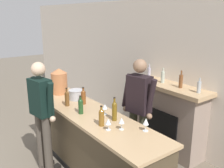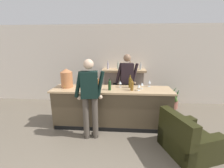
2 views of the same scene
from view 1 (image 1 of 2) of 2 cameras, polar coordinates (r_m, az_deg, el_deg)
name	(u,v)px [view 1 (image 1 of 2)]	position (r m, az deg, el deg)	size (l,w,h in m)	color
wall_back_panel	(160,71)	(4.99, 10.91, 2.83)	(12.00, 0.07, 2.75)	silver
bar_counter	(90,142)	(4.07, -4.99, -13.05)	(2.98, 0.71, 1.01)	#4B3D2B
fireplace_stone	(169,118)	(4.70, 12.99, -7.53)	(1.47, 0.52, 1.56)	gray
person_customer	(42,113)	(3.99, -15.69, -6.45)	(0.65, 0.35, 1.80)	#494138
person_bartender	(138,110)	(3.93, 6.06, -5.95)	(0.65, 0.35, 1.82)	#464734
copper_dispenser	(59,81)	(4.78, -11.96, 0.69)	(0.30, 0.34, 0.48)	#BD7245
ice_bucket_steel	(76,95)	(4.43, -8.25, -2.43)	(0.25, 0.25, 0.17)	silver
wine_bottle_port_short	(67,98)	(4.13, -10.26, -3.13)	(0.07, 0.07, 0.31)	brown
wine_bottle_burgundy_dark	(81,106)	(3.78, -7.17, -4.92)	(0.07, 0.07, 0.28)	#1F431F
wine_bottle_riesling_slim	(101,117)	(3.36, -2.42, -7.49)	(0.08, 0.08, 0.28)	brown
wine_bottle_merlot_tall	(114,110)	(3.51, 0.56, -6.03)	(0.07, 0.07, 0.34)	brown
wine_bottle_cabernet_heavy	(83,96)	(4.17, -6.56, -2.84)	(0.08, 0.08, 0.29)	brown
wine_glass_back_row	(146,122)	(3.24, 7.74, -8.60)	(0.08, 0.08, 0.18)	silver
wine_glass_near_bucket	(122,121)	(3.26, 2.21, -8.45)	(0.08, 0.08, 0.16)	silver
wine_glass_mid_counter	(108,122)	(3.25, -0.86, -8.69)	(0.08, 0.08, 0.16)	silver
wine_glass_front_left	(105,107)	(3.73, -1.62, -5.27)	(0.08, 0.08, 0.16)	silver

